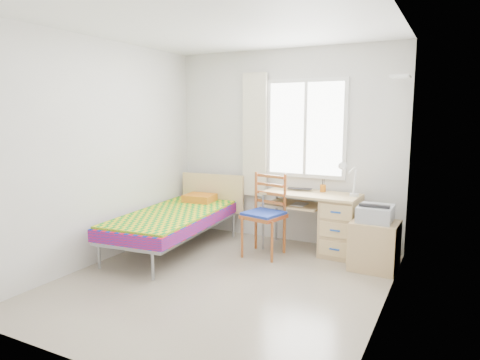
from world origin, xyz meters
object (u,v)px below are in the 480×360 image
bed (177,217)px  printer (376,213)px  chair (266,210)px  desk (335,222)px  cabinet (374,245)px

bed → printer: bed is taller
bed → chair: chair is taller
chair → desk: bearing=39.6°
chair → printer: bearing=17.2°
desk → printer: size_ratio=2.91×
bed → chair: size_ratio=2.05×
desk → printer: desk is taller
desk → cabinet: desk is taller
bed → desk: 2.01m
bed → chair: (1.09, 0.36, 0.14)m
chair → printer: (1.29, 0.11, 0.07)m
chair → cabinet: chair is taller
bed → desk: size_ratio=1.71×
bed → desk: bed is taller
bed → printer: 2.44m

